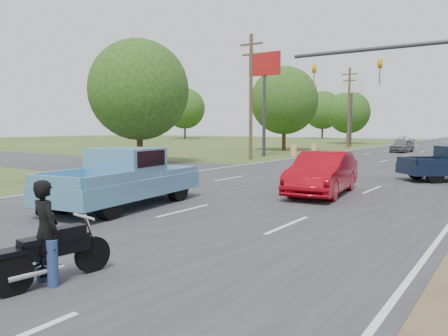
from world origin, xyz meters
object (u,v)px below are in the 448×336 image
Objects in this scene: blue_pickup at (127,177)px; red_convertible at (322,174)px; distant_car_white at (405,140)px; distant_car_grey at (402,146)px; motorcycle at (44,258)px; rider at (46,236)px.

red_convertible is at bearing 46.73° from blue_pickup.
blue_pickup is 1.42× the size of distant_car_white.
distant_car_grey is at bearing 89.72° from red_convertible.
distant_car_white is (-8.70, 68.72, 0.12)m from motorcycle.
distant_car_grey is 0.92× the size of distant_car_white.
distant_car_white is (-8.70, 68.67, -0.24)m from rider.
motorcycle is 69.27m from distant_car_white.
blue_pickup is at bearing -85.97° from distant_car_grey.
red_convertible is 57.42m from distant_car_white.
rider reaches higher than motorcycle.
distant_car_grey is at bearing 82.05° from blue_pickup.
distant_car_grey is (0.59, 37.64, -0.31)m from blue_pickup.
blue_pickup reaches higher than distant_car_grey.
distant_car_grey is (-3.73, 43.56, 0.20)m from motorcycle.
red_convertible reaches higher than distant_car_white.
red_convertible is 1.27× the size of distant_car_grey.
blue_pickup reaches higher than rider.
red_convertible reaches higher than motorcycle.
blue_pickup is at bearing -45.55° from rider.
rider is (0.01, 0.05, 0.36)m from motorcycle.
distant_car_grey is 25.64m from distant_car_white.
distant_car_white is (-4.38, 62.80, -0.39)m from blue_pickup.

